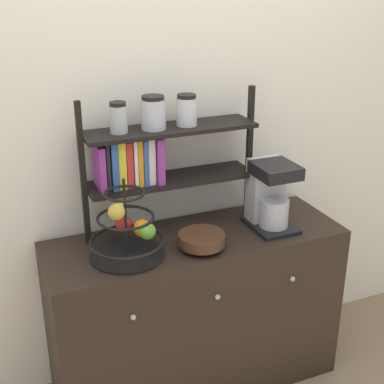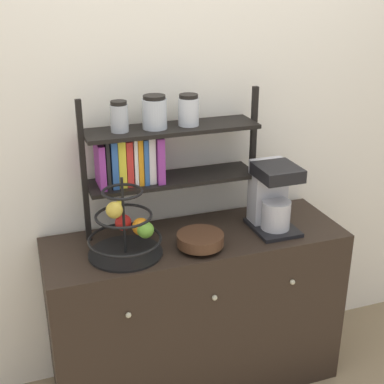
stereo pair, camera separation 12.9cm
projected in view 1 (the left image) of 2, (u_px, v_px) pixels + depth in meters
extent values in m
cube|color=silver|center=(173.00, 116.00, 2.46)|extent=(7.00, 0.05, 2.60)
cube|color=black|center=(196.00, 311.00, 2.57)|extent=(1.36, 0.46, 0.81)
sphere|color=#B2AD8C|center=(133.00, 317.00, 2.15)|extent=(0.02, 0.02, 0.02)
sphere|color=#B2AD8C|center=(218.00, 297.00, 2.28)|extent=(0.02, 0.02, 0.02)
sphere|color=#B2AD8C|center=(292.00, 279.00, 2.42)|extent=(0.02, 0.02, 0.02)
cube|color=black|center=(271.00, 225.00, 2.50)|extent=(0.19, 0.25, 0.02)
cube|color=#B7B7BC|center=(265.00, 189.00, 2.50)|extent=(0.16, 0.10, 0.30)
cylinder|color=#B7B7BC|center=(274.00, 213.00, 2.45)|extent=(0.13, 0.13, 0.13)
cube|color=black|center=(276.00, 170.00, 2.39)|extent=(0.18, 0.20, 0.06)
cylinder|color=black|center=(127.00, 255.00, 2.25)|extent=(0.32, 0.32, 0.01)
cylinder|color=black|center=(125.00, 218.00, 2.18)|extent=(0.01, 0.01, 0.34)
torus|color=black|center=(127.00, 241.00, 2.22)|extent=(0.31, 0.31, 0.01)
torus|color=black|center=(125.00, 218.00, 2.18)|extent=(0.24, 0.24, 0.01)
torus|color=black|center=(124.00, 193.00, 2.14)|extent=(0.17, 0.17, 0.01)
sphere|color=red|center=(124.00, 224.00, 2.29)|extent=(0.07, 0.07, 0.07)
sphere|color=#6BAD33|center=(147.00, 231.00, 2.23)|extent=(0.07, 0.07, 0.07)
sphere|color=orange|center=(142.00, 228.00, 2.25)|extent=(0.08, 0.08, 0.08)
ellipsoid|color=yellow|center=(121.00, 207.00, 2.23)|extent=(0.07, 0.15, 0.04)
sphere|color=gold|center=(116.00, 212.00, 2.15)|extent=(0.07, 0.07, 0.07)
cylinder|color=#422819|center=(202.00, 246.00, 2.31)|extent=(0.11, 0.11, 0.02)
cylinder|color=#422819|center=(202.00, 239.00, 2.30)|extent=(0.20, 0.20, 0.05)
cube|color=black|center=(83.00, 176.00, 2.24)|extent=(0.02, 0.02, 0.63)
cube|color=black|center=(249.00, 153.00, 2.52)|extent=(0.02, 0.02, 0.63)
cube|color=black|center=(171.00, 179.00, 2.41)|extent=(0.77, 0.20, 0.02)
cube|color=black|center=(170.00, 129.00, 2.32)|extent=(0.77, 0.20, 0.02)
cube|color=#8C338C|center=(99.00, 166.00, 2.25)|extent=(0.03, 0.15, 0.20)
cube|color=black|center=(105.00, 164.00, 2.26)|extent=(0.02, 0.13, 0.21)
cube|color=#2D599E|center=(111.00, 164.00, 2.27)|extent=(0.03, 0.14, 0.21)
cube|color=yellow|center=(119.00, 163.00, 2.28)|extent=(0.03, 0.13, 0.21)
cube|color=red|center=(126.00, 162.00, 2.30)|extent=(0.03, 0.12, 0.20)
cube|color=white|center=(132.00, 161.00, 2.30)|extent=(0.02, 0.12, 0.21)
cube|color=orange|center=(137.00, 160.00, 2.31)|extent=(0.02, 0.13, 0.21)
cube|color=#2D599E|center=(142.00, 160.00, 2.32)|extent=(0.02, 0.14, 0.20)
cube|color=white|center=(148.00, 159.00, 2.33)|extent=(0.03, 0.12, 0.21)
cube|color=#8C338C|center=(156.00, 158.00, 2.34)|extent=(0.03, 0.16, 0.21)
cylinder|color=#ADB2B7|center=(118.00, 119.00, 2.21)|extent=(0.08, 0.08, 0.11)
cylinder|color=black|center=(118.00, 104.00, 2.19)|extent=(0.07, 0.07, 0.02)
cylinder|color=silver|center=(153.00, 114.00, 2.27)|extent=(0.11, 0.11, 0.13)
cylinder|color=black|center=(153.00, 98.00, 2.24)|extent=(0.10, 0.10, 0.02)
cylinder|color=silver|center=(187.00, 112.00, 2.32)|extent=(0.09, 0.09, 0.12)
cylinder|color=black|center=(187.00, 96.00, 2.30)|extent=(0.08, 0.08, 0.02)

